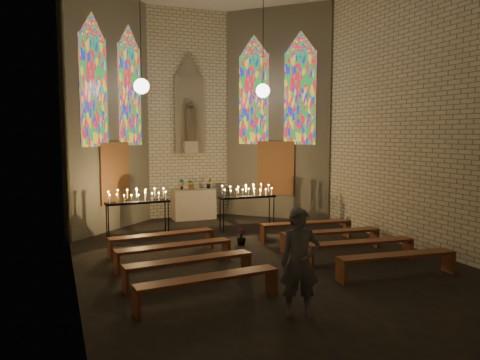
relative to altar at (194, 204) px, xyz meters
The scene contains 18 objects.
floor 5.47m from the altar, 90.00° to the right, with size 12.00×12.00×0.00m, color black.
room 3.83m from the altar, 90.00° to the right, with size 8.22×12.43×7.00m.
altar is the anchor object (origin of this frame).
flower_vase_left 0.79m from the altar, behind, with size 0.19×0.13×0.37m, color #4C723F.
flower_vase_center 0.69m from the altar, 134.67° to the left, with size 0.34×0.29×0.37m, color #4C723F.
flower_vase_right 0.87m from the altar, ahead, with size 0.19×0.16×0.35m, color #4C723F.
aisle_flower_pot 4.00m from the altar, 88.47° to the right, with size 0.24×0.24×0.43m, color #4C723F.
votive_stand_left 3.19m from the altar, 135.20° to the right, with size 1.75×0.50×1.27m.
votive_stand_right 2.51m from the altar, 65.76° to the right, with size 1.71×0.42×1.25m.
pew_left_0 4.52m from the altar, 115.73° to the right, with size 2.54×0.60×0.48m.
pew_right_0 4.52m from the altar, 64.27° to the right, with size 2.54×0.60×0.48m.
pew_left_1 5.63m from the altar, 110.42° to the right, with size 2.54×0.60×0.48m.
pew_right_1 5.63m from the altar, 69.58° to the right, with size 2.54×0.60×0.48m.
pew_left_2 6.76m from the altar, 106.87° to the right, with size 2.54×0.60×0.48m.
pew_right_2 6.76m from the altar, 73.13° to the right, with size 2.54×0.60×0.48m.
pew_left_3 7.92m from the altar, 104.35° to the right, with size 2.54×0.60×0.48m.
pew_right_3 7.92m from the altar, 75.65° to the right, with size 2.54×0.60×0.48m.
visitor 8.72m from the altar, 95.24° to the right, with size 0.63×0.41×1.72m, color #4C4E57.
Camera 1 is at (-4.30, -9.49, 2.86)m, focal length 35.00 mm.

